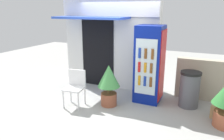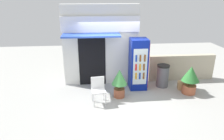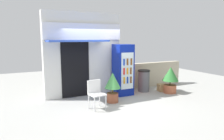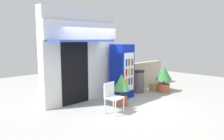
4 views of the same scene
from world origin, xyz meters
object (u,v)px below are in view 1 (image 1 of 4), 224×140
plastic_chair (75,85)px  cardboard_box (221,112)px  trash_bin (189,89)px  drink_cooler (149,64)px  potted_plant_near_shop (109,82)px

plastic_chair → cardboard_box: plastic_chair is taller
plastic_chair → cardboard_box: size_ratio=2.34×
plastic_chair → trash_bin: bearing=22.8°
drink_cooler → plastic_chair: bearing=-146.4°
potted_plant_near_shop → cardboard_box: size_ratio=2.72×
trash_bin → drink_cooler: bearing=-177.7°
potted_plant_near_shop → cardboard_box: 2.59m
trash_bin → cardboard_box: trash_bin is taller
plastic_chair → trash_bin: same height
plastic_chair → potted_plant_near_shop: potted_plant_near_shop is taller
drink_cooler → cardboard_box: size_ratio=5.14×
plastic_chair → potted_plant_near_shop: (0.75, 0.33, 0.10)m
drink_cooler → plastic_chair: size_ratio=2.19×
plastic_chair → potted_plant_near_shop: bearing=23.8°
potted_plant_near_shop → plastic_chair: bearing=-156.2°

